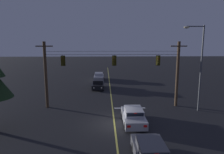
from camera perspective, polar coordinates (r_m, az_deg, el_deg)
ground_plane at (r=18.16m, az=0.68°, el=-13.13°), size 180.00×180.00×0.00m
lane_centre_stripe at (r=28.43m, az=-0.36°, el=-4.66°), size 0.14×60.00×0.01m
stop_bar_paint at (r=22.25m, az=5.11°, el=-8.80°), size 3.40×0.36×0.01m
signal_span_assembly at (r=21.80m, az=0.09°, el=1.00°), size 16.20×0.32×7.21m
traffic_light_leftmost at (r=22.06m, az=-13.88°, el=4.50°), size 0.48×0.41×1.22m
traffic_light_left_inner at (r=21.62m, az=0.67°, el=4.68°), size 0.48×0.41×1.22m
traffic_light_centre at (r=22.37m, az=13.11°, el=4.59°), size 0.48×0.41×1.22m
car_waiting_near_lane at (r=18.13m, az=6.10°, el=-11.02°), size 1.80×4.33×1.39m
car_oncoming_lead at (r=31.36m, az=-3.97°, el=-2.11°), size 1.80×4.42×1.39m
car_oncoming_trailing at (r=38.64m, az=-3.78°, el=0.13°), size 1.80×4.42×1.39m
car_waiting_second_near at (r=12.74m, az=10.98°, el=-20.62°), size 1.80×4.33×1.39m
street_lamp_corner at (r=22.11m, az=23.50°, el=4.14°), size 2.11×0.30×8.78m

